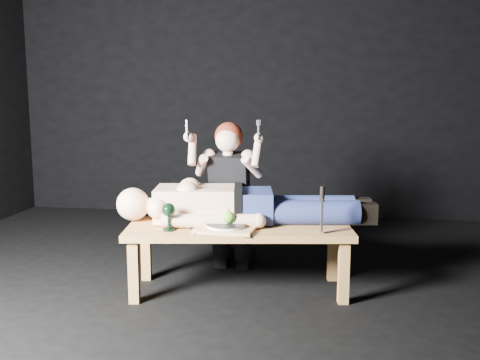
{
  "coord_description": "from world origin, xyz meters",
  "views": [
    {
      "loc": [
        0.84,
        -3.41,
        1.32
      ],
      "look_at": [
        0.31,
        0.15,
        0.75
      ],
      "focal_mm": 41.13,
      "sensor_mm": 36.0,
      "label": 1
    }
  ],
  "objects_px": {
    "goblet": "(169,217)",
    "carving_knife": "(322,210)",
    "serving_tray": "(226,228)",
    "kneeling_woman": "(231,194)",
    "table": "(239,258)",
    "lying_man": "(246,200)"
  },
  "relations": [
    {
      "from": "goblet",
      "to": "carving_knife",
      "type": "bearing_deg",
      "value": 4.41
    },
    {
      "from": "serving_tray",
      "to": "carving_knife",
      "type": "xyz_separation_m",
      "value": [
        0.61,
        0.01,
        0.14
      ]
    },
    {
      "from": "serving_tray",
      "to": "carving_knife",
      "type": "distance_m",
      "value": 0.62
    },
    {
      "from": "serving_tray",
      "to": "carving_knife",
      "type": "bearing_deg",
      "value": 0.74
    },
    {
      "from": "kneeling_woman",
      "to": "serving_tray",
      "type": "xyz_separation_m",
      "value": [
        0.06,
        -0.6,
        -0.11
      ]
    },
    {
      "from": "table",
      "to": "goblet",
      "type": "xyz_separation_m",
      "value": [
        -0.42,
        -0.2,
        0.32
      ]
    },
    {
      "from": "lying_man",
      "to": "carving_knife",
      "type": "distance_m",
      "value": 0.58
    },
    {
      "from": "table",
      "to": "carving_knife",
      "type": "relative_size",
      "value": 4.92
    },
    {
      "from": "lying_man",
      "to": "kneeling_woman",
      "type": "bearing_deg",
      "value": 107.61
    },
    {
      "from": "lying_man",
      "to": "goblet",
      "type": "distance_m",
      "value": 0.57
    },
    {
      "from": "table",
      "to": "lying_man",
      "type": "distance_m",
      "value": 0.4
    },
    {
      "from": "lying_man",
      "to": "serving_tray",
      "type": "relative_size",
      "value": 4.3
    },
    {
      "from": "kneeling_woman",
      "to": "lying_man",
      "type": "bearing_deg",
      "value": -61.63
    },
    {
      "from": "table",
      "to": "carving_knife",
      "type": "xyz_separation_m",
      "value": [
        0.54,
        -0.12,
        0.37
      ]
    },
    {
      "from": "kneeling_woman",
      "to": "goblet",
      "type": "relative_size",
      "value": 6.33
    },
    {
      "from": "carving_knife",
      "to": "kneeling_woman",
      "type": "bearing_deg",
      "value": 130.47
    },
    {
      "from": "table",
      "to": "carving_knife",
      "type": "height_order",
      "value": "carving_knife"
    },
    {
      "from": "serving_tray",
      "to": "lying_man",
      "type": "bearing_deg",
      "value": 70.76
    },
    {
      "from": "kneeling_woman",
      "to": "serving_tray",
      "type": "height_order",
      "value": "kneeling_woman"
    },
    {
      "from": "carving_knife",
      "to": "serving_tray",
      "type": "bearing_deg",
      "value": 172.52
    },
    {
      "from": "serving_tray",
      "to": "goblet",
      "type": "xyz_separation_m",
      "value": [
        -0.36,
        -0.07,
        0.08
      ]
    },
    {
      "from": "lying_man",
      "to": "carving_knife",
      "type": "relative_size",
      "value": 5.4
    }
  ]
}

